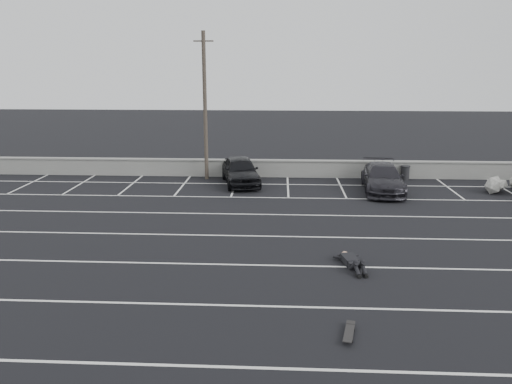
# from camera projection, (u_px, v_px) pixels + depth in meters

# --- Properties ---
(ground) EXTENTS (120.00, 120.00, 0.00)m
(ground) POSITION_uv_depth(u_px,v_px,m) (263.00, 265.00, 17.16)
(ground) COLOR black
(ground) RESTS_ON ground
(seawall) EXTENTS (50.00, 0.45, 1.06)m
(seawall) POSITION_uv_depth(u_px,v_px,m) (271.00, 168.00, 30.56)
(seawall) COLOR gray
(seawall) RESTS_ON ground
(stall_lines) EXTENTS (36.00, 20.05, 0.01)m
(stall_lines) POSITION_uv_depth(u_px,v_px,m) (265.00, 225.00, 21.42)
(stall_lines) COLOR silver
(stall_lines) RESTS_ON ground
(car_left) EXTENTS (2.84, 4.93, 1.58)m
(car_left) POSITION_uv_depth(u_px,v_px,m) (240.00, 171.00, 28.65)
(car_left) COLOR black
(car_left) RESTS_ON ground
(car_right) EXTENTS (2.43, 5.19, 1.47)m
(car_right) POSITION_uv_depth(u_px,v_px,m) (383.00, 178.00, 27.00)
(car_right) COLOR black
(car_right) RESTS_ON ground
(utility_pole) EXTENTS (1.14, 0.23, 8.56)m
(utility_pole) POSITION_uv_depth(u_px,v_px,m) (205.00, 106.00, 29.04)
(utility_pole) COLOR #4C4238
(utility_pole) RESTS_ON ground
(trash_bin) EXTENTS (0.73, 0.73, 0.85)m
(trash_bin) POSITION_uv_depth(u_px,v_px,m) (405.00, 173.00, 29.81)
(trash_bin) COLOR black
(trash_bin) RESTS_ON ground
(person) EXTENTS (2.01, 2.89, 0.50)m
(person) POSITION_uv_depth(u_px,v_px,m) (350.00, 257.00, 17.26)
(person) COLOR black
(person) RESTS_ON ground
(skateboard) EXTENTS (0.42, 0.92, 0.11)m
(skateboard) POSITION_uv_depth(u_px,v_px,m) (349.00, 333.00, 12.67)
(skateboard) COLOR black
(skateboard) RESTS_ON ground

